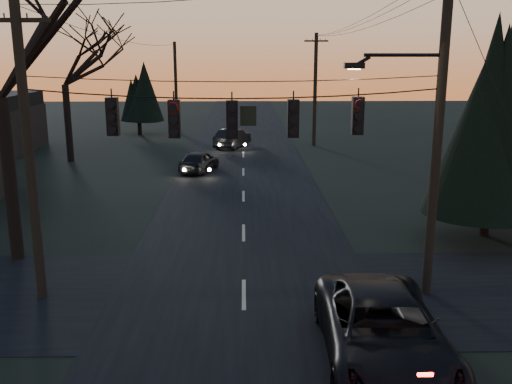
{
  "coord_description": "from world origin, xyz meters",
  "views": [
    {
      "loc": [
        0.01,
        -5.87,
        7.07
      ],
      "look_at": [
        0.37,
        10.14,
        3.14
      ],
      "focal_mm": 40.0,
      "sensor_mm": 36.0,
      "label": 1
    }
  ],
  "objects_px": {
    "utility_pole_right": "(426,293)",
    "utility_pole_far_r": "(314,146)",
    "utility_pole_far_l": "(177,132)",
    "suv_near": "(384,333)",
    "sedan_oncoming_b": "(233,138)",
    "evergreen_right": "(495,123)",
    "utility_pole_left": "(43,297)",
    "sedan_oncoming_a": "(199,161)"
  },
  "relations": [
    {
      "from": "utility_pole_right",
      "to": "utility_pole_far_r",
      "type": "bearing_deg",
      "value": 90.0
    },
    {
      "from": "utility_pole_right",
      "to": "utility_pole_far_l",
      "type": "relative_size",
      "value": 1.25
    },
    {
      "from": "utility_pole_far_r",
      "to": "suv_near",
      "type": "relative_size",
      "value": 1.44
    },
    {
      "from": "utility_pole_right",
      "to": "utility_pole_far_r",
      "type": "xyz_separation_m",
      "value": [
        0.0,
        28.0,
        0.0
      ]
    },
    {
      "from": "suv_near",
      "to": "sedan_oncoming_b",
      "type": "bearing_deg",
      "value": 99.07
    },
    {
      "from": "utility_pole_far_l",
      "to": "sedan_oncoming_b",
      "type": "relative_size",
      "value": 1.86
    },
    {
      "from": "utility_pole_far_l",
      "to": "evergreen_right",
      "type": "height_order",
      "value": "evergreen_right"
    },
    {
      "from": "utility_pole_left",
      "to": "evergreen_right",
      "type": "distance_m",
      "value": 17.12
    },
    {
      "from": "utility_pole_left",
      "to": "evergreen_right",
      "type": "height_order",
      "value": "evergreen_right"
    },
    {
      "from": "sedan_oncoming_a",
      "to": "sedan_oncoming_b",
      "type": "distance_m",
      "value": 9.35
    },
    {
      "from": "utility_pole_right",
      "to": "suv_near",
      "type": "distance_m",
      "value": 4.72
    },
    {
      "from": "utility_pole_right",
      "to": "suv_near",
      "type": "bearing_deg",
      "value": -119.69
    },
    {
      "from": "utility_pole_far_r",
      "to": "utility_pole_far_l",
      "type": "relative_size",
      "value": 1.06
    },
    {
      "from": "sedan_oncoming_a",
      "to": "sedan_oncoming_b",
      "type": "height_order",
      "value": "sedan_oncoming_b"
    },
    {
      "from": "utility_pole_far_r",
      "to": "sedan_oncoming_b",
      "type": "bearing_deg",
      "value": -173.97
    },
    {
      "from": "utility_pole_far_r",
      "to": "suv_near",
      "type": "xyz_separation_m",
      "value": [
        -2.3,
        -32.03,
        0.82
      ]
    },
    {
      "from": "utility_pole_right",
      "to": "sedan_oncoming_a",
      "type": "xyz_separation_m",
      "value": [
        -8.17,
        18.18,
        0.65
      ]
    },
    {
      "from": "utility_pole_right",
      "to": "sedan_oncoming_a",
      "type": "height_order",
      "value": "utility_pole_right"
    },
    {
      "from": "utility_pole_left",
      "to": "utility_pole_far_l",
      "type": "xyz_separation_m",
      "value": [
        0.0,
        36.0,
        0.0
      ]
    },
    {
      "from": "suv_near",
      "to": "evergreen_right",
      "type": "bearing_deg",
      "value": 58.18
    },
    {
      "from": "utility_pole_left",
      "to": "utility_pole_far_r",
      "type": "distance_m",
      "value": 30.27
    },
    {
      "from": "utility_pole_far_l",
      "to": "suv_near",
      "type": "relative_size",
      "value": 1.35
    },
    {
      "from": "utility_pole_far_r",
      "to": "sedan_oncoming_b",
      "type": "distance_m",
      "value": 6.37
    },
    {
      "from": "utility_pole_far_l",
      "to": "evergreen_right",
      "type": "bearing_deg",
      "value": -62.92
    },
    {
      "from": "sedan_oncoming_b",
      "to": "sedan_oncoming_a",
      "type": "bearing_deg",
      "value": 98.9
    },
    {
      "from": "sedan_oncoming_b",
      "to": "suv_near",
      "type": "bearing_deg",
      "value": 117.72
    },
    {
      "from": "evergreen_right",
      "to": "sedan_oncoming_b",
      "type": "height_order",
      "value": "evergreen_right"
    },
    {
      "from": "suv_near",
      "to": "utility_pole_left",
      "type": "bearing_deg",
      "value": 158.12
    },
    {
      "from": "utility_pole_left",
      "to": "sedan_oncoming_a",
      "type": "distance_m",
      "value": 18.49
    },
    {
      "from": "utility_pole_left",
      "to": "sedan_oncoming_a",
      "type": "xyz_separation_m",
      "value": [
        3.33,
        18.18,
        0.65
      ]
    },
    {
      "from": "evergreen_right",
      "to": "sedan_oncoming_b",
      "type": "bearing_deg",
      "value": 115.45
    },
    {
      "from": "evergreen_right",
      "to": "sedan_oncoming_b",
      "type": "relative_size",
      "value": 1.8
    },
    {
      "from": "suv_near",
      "to": "utility_pole_far_l",
      "type": "bearing_deg",
      "value": 104.74
    },
    {
      "from": "utility_pole_right",
      "to": "suv_near",
      "type": "relative_size",
      "value": 1.69
    },
    {
      "from": "utility_pole_left",
      "to": "utility_pole_far_r",
      "type": "height_order",
      "value": "same"
    },
    {
      "from": "utility_pole_left",
      "to": "sedan_oncoming_b",
      "type": "relative_size",
      "value": 1.97
    },
    {
      "from": "utility_pole_right",
      "to": "evergreen_right",
      "type": "relative_size",
      "value": 1.29
    },
    {
      "from": "utility_pole_far_l",
      "to": "sedan_oncoming_a",
      "type": "xyz_separation_m",
      "value": [
        3.33,
        -17.82,
        0.65
      ]
    },
    {
      "from": "utility_pole_left",
      "to": "suv_near",
      "type": "xyz_separation_m",
      "value": [
        9.2,
        -4.03,
        0.82
      ]
    },
    {
      "from": "utility_pole_far_r",
      "to": "utility_pole_far_l",
      "type": "bearing_deg",
      "value": 145.18
    },
    {
      "from": "utility_pole_far_r",
      "to": "sedan_oncoming_a",
      "type": "relative_size",
      "value": 2.22
    },
    {
      "from": "utility_pole_right",
      "to": "sedan_oncoming_b",
      "type": "distance_m",
      "value": 28.06
    }
  ]
}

